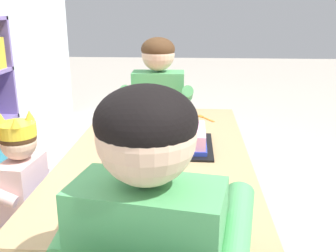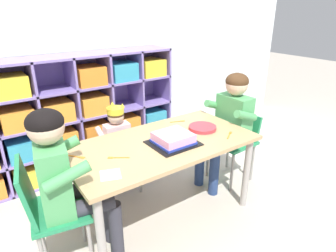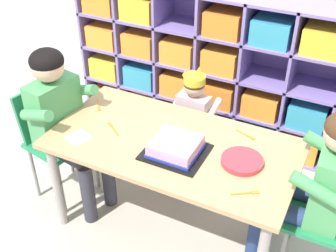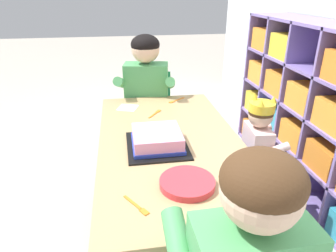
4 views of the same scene
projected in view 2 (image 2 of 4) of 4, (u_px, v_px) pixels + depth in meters
ground at (162, 214)px, 2.31m from camera, size 16.00×16.00×0.00m
classroom_back_wall at (84, 25)px, 2.75m from camera, size 5.68×0.10×2.71m
storage_cubby_shelf at (72, 120)px, 2.74m from camera, size 1.99×0.34×1.13m
activity_table at (161, 152)px, 2.09m from camera, size 1.34×0.70×0.63m
classroom_chair_blue at (121, 157)px, 2.46m from camera, size 0.34×0.37×0.57m
child_with_crown at (116, 136)px, 2.48m from camera, size 0.31×0.31×0.80m
classroom_chair_adult_side at (48, 207)px, 1.67m from camera, size 0.40×0.41×0.75m
adult_helper_seated at (66, 174)px, 1.64m from camera, size 0.46×0.44×1.04m
classroom_chair_guest_side at (235, 139)px, 2.67m from camera, size 0.37×0.37×0.62m
guest_at_table_side at (229, 119)px, 2.53m from camera, size 0.44×0.41×1.01m
birthday_cake_on_tray at (173, 139)px, 2.02m from camera, size 0.32×0.28×0.08m
paper_plate_stack at (202, 128)px, 2.27m from camera, size 0.21×0.21×0.03m
paper_napkin_square at (110, 175)px, 1.66m from camera, size 0.15×0.15×0.00m
fork_at_table_front_edge at (117, 158)px, 1.84m from camera, size 0.12×0.09×0.00m
fork_by_napkin at (229, 135)px, 2.17m from camera, size 0.12×0.09×0.00m
fork_scattered_mid_table at (178, 121)px, 2.42m from camera, size 0.13×0.06×0.00m
fork_beside_plate_stack at (76, 157)px, 1.86m from camera, size 0.10×0.12×0.00m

